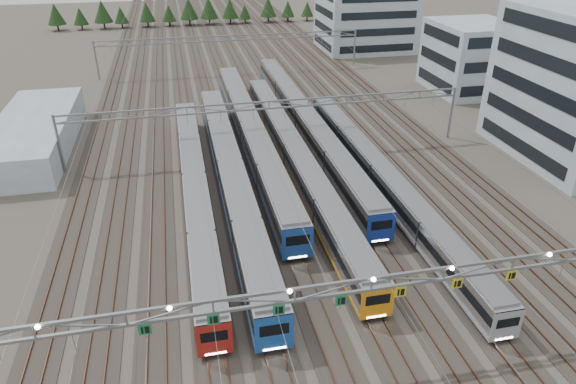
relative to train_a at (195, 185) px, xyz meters
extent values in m
plane|color=#47423A|center=(11.25, -28.16, -2.08)|extent=(400.00, 400.00, 0.00)
cube|color=#2D2823|center=(11.25, 71.84, -2.04)|extent=(54.00, 260.00, 0.08)
cube|color=brown|center=(-14.22, 71.84, -1.92)|extent=(0.08, 260.00, 0.16)
cube|color=brown|center=(36.72, 71.84, -1.92)|extent=(0.08, 260.00, 0.16)
cube|color=brown|center=(10.53, 71.84, -1.92)|extent=(0.08, 260.00, 0.16)
cube|color=brown|center=(11.97, 71.84, -1.92)|extent=(0.08, 260.00, 0.16)
cube|color=black|center=(0.00, 0.05, -1.66)|extent=(2.34, 50.86, 0.35)
cube|color=#A1A4A9|center=(0.00, 0.05, 0.05)|extent=(2.75, 51.90, 3.09)
cube|color=black|center=(0.00, 0.05, 0.42)|extent=(2.81, 51.64, 0.93)
cube|color=#AE211A|center=(0.00, 0.05, -1.25)|extent=(2.80, 51.64, 0.34)
cube|color=slate|center=(0.00, 0.05, 1.69)|extent=(2.47, 50.86, 0.25)
cube|color=#AE211A|center=(0.00, -25.86, 0.05)|extent=(2.77, 0.12, 3.09)
cube|color=black|center=(0.00, -25.89, 0.42)|extent=(2.06, 0.10, 0.93)
cube|color=white|center=(0.00, -25.92, -1.30)|extent=(1.65, 0.06, 0.15)
cube|color=black|center=(4.50, 2.03, -1.64)|extent=(2.59, 55.81, 0.39)
cube|color=#A1A4A9|center=(4.50, 2.03, 0.25)|extent=(3.04, 56.95, 3.42)
cube|color=black|center=(4.50, 2.03, 0.66)|extent=(3.10, 56.67, 1.03)
cube|color=#1D56AF|center=(4.50, 2.03, -1.19)|extent=(3.09, 56.67, 0.38)
cube|color=slate|center=(4.50, 2.03, 2.07)|extent=(2.74, 55.81, 0.27)
cube|color=#1D56AF|center=(4.50, -26.40, 0.25)|extent=(3.06, 0.12, 3.42)
cube|color=black|center=(4.50, -26.43, 0.66)|extent=(2.28, 0.10, 1.03)
cube|color=white|center=(4.50, -26.46, -1.24)|extent=(1.83, 0.06, 0.16)
cube|color=black|center=(9.00, 14.67, -1.64)|extent=(2.66, 58.37, 0.40)
cube|color=#A1A4A9|center=(9.00, 14.67, 0.31)|extent=(3.13, 59.56, 3.52)
cube|color=black|center=(9.00, 14.67, 0.73)|extent=(3.19, 59.26, 1.06)
cube|color=#1F4BA9|center=(9.00, 14.67, -1.17)|extent=(3.18, 59.26, 0.39)
cube|color=slate|center=(9.00, 14.67, 2.18)|extent=(2.81, 58.37, 0.28)
cube|color=#1F4BA9|center=(9.00, -15.06, 0.31)|extent=(3.15, 0.12, 3.52)
cube|color=black|center=(9.00, -15.09, 0.73)|extent=(2.35, 0.10, 1.06)
cube|color=white|center=(9.00, -15.12, -1.22)|extent=(1.88, 0.06, 0.17)
cube|color=black|center=(13.50, 5.74, -1.66)|extent=(2.42, 59.61, 0.37)
cube|color=#A1A4A9|center=(13.50, 5.74, 0.12)|extent=(2.85, 60.83, 3.20)
cube|color=black|center=(13.50, 5.74, 0.50)|extent=(2.91, 60.52, 0.97)
cube|color=orange|center=(13.50, 5.74, -1.23)|extent=(2.90, 60.52, 0.36)
cube|color=slate|center=(13.50, 5.74, 1.82)|extent=(2.56, 59.61, 0.25)
cube|color=orange|center=(13.50, -24.63, 0.12)|extent=(2.87, 0.12, 3.20)
cube|color=black|center=(13.50, -24.66, 0.50)|extent=(2.13, 0.10, 0.97)
cube|color=white|center=(13.50, -24.69, -1.28)|extent=(1.71, 0.06, 0.15)
cube|color=black|center=(18.00, 18.09, -1.65)|extent=(2.53, 62.99, 0.38)
cube|color=#A1A4A9|center=(18.00, 18.09, 0.21)|extent=(2.98, 64.28, 3.35)
cube|color=black|center=(18.00, 18.09, 0.61)|extent=(3.04, 63.96, 1.01)
cube|color=#1735A5|center=(18.00, 18.09, -1.20)|extent=(3.03, 63.96, 0.37)
cube|color=slate|center=(18.00, 18.09, 1.99)|extent=(2.68, 62.99, 0.27)
cube|color=#1735A5|center=(18.00, -14.00, 0.21)|extent=(3.00, 0.12, 3.35)
cube|color=black|center=(18.00, -14.03, 0.61)|extent=(2.24, 0.10, 1.01)
cube|color=white|center=(18.00, -14.06, -1.25)|extent=(1.79, 0.06, 0.16)
cube|color=black|center=(22.50, -2.15, -1.67)|extent=(2.22, 53.03, 0.34)
cube|color=#A1A4A9|center=(22.50, -2.15, -0.04)|extent=(2.61, 54.11, 2.94)
cube|color=black|center=(22.50, -2.15, 0.31)|extent=(2.67, 53.84, 0.89)
cube|color=#9EA2AC|center=(22.50, -2.15, -1.28)|extent=(2.66, 53.84, 0.33)
cube|color=slate|center=(22.50, -2.15, 1.52)|extent=(2.35, 53.03, 0.23)
cube|color=#9EA2AC|center=(22.50, -29.15, -0.04)|extent=(2.63, 0.12, 2.94)
cube|color=black|center=(22.50, -29.18, 0.31)|extent=(1.96, 0.10, 0.89)
cube|color=white|center=(22.50, -29.21, -1.33)|extent=(1.57, 0.06, 0.14)
cube|color=gray|center=(11.25, -28.16, 5.72)|extent=(56.00, 0.22, 0.22)
cube|color=gray|center=(11.25, -28.16, 4.72)|extent=(56.00, 0.22, 0.22)
cube|color=#187840|center=(-4.50, -28.28, 4.22)|extent=(0.85, 0.06, 0.85)
cube|color=#187840|center=(0.00, -28.28, 4.22)|extent=(0.85, 0.06, 0.85)
cube|color=#187840|center=(4.50, -28.28, 4.22)|extent=(0.85, 0.06, 0.85)
cube|color=#187840|center=(9.00, -28.28, 4.22)|extent=(0.85, 0.06, 0.85)
cube|color=gold|center=(13.50, -28.28, 4.22)|extent=(0.85, 0.06, 0.85)
cube|color=gold|center=(18.00, -28.28, 4.22)|extent=(0.85, 0.06, 0.85)
cube|color=gold|center=(22.50, -28.28, 4.22)|extent=(0.85, 0.06, 0.85)
cylinder|color=gray|center=(-16.75, 11.84, 1.92)|extent=(0.36, 0.36, 8.00)
cylinder|color=gray|center=(39.25, 11.84, 1.92)|extent=(0.36, 0.36, 8.00)
cube|color=gray|center=(11.25, 11.84, 5.72)|extent=(56.00, 0.22, 0.22)
cube|color=gray|center=(11.25, 11.84, 4.72)|extent=(56.00, 0.22, 0.22)
cylinder|color=gray|center=(-16.75, 56.84, 1.92)|extent=(0.36, 0.36, 8.00)
cylinder|color=gray|center=(39.25, 56.84, 1.92)|extent=(0.36, 0.36, 8.00)
cube|color=gray|center=(11.25, 56.84, 5.72)|extent=(56.00, 0.22, 0.22)
cube|color=gray|center=(11.25, 56.84, 4.72)|extent=(56.00, 0.22, 0.22)
cube|color=#90A1AC|center=(54.72, 33.84, 4.34)|extent=(14.00, 16.00, 12.84)
cube|color=#90A1AC|center=(47.04, 71.71, 5.54)|extent=(22.00, 18.00, 15.24)
cube|color=#90A1AC|center=(-21.94, 21.15, 0.18)|extent=(10.00, 30.00, 4.52)
camera|label=1|loc=(-0.72, -55.11, 28.22)|focal=32.00mm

